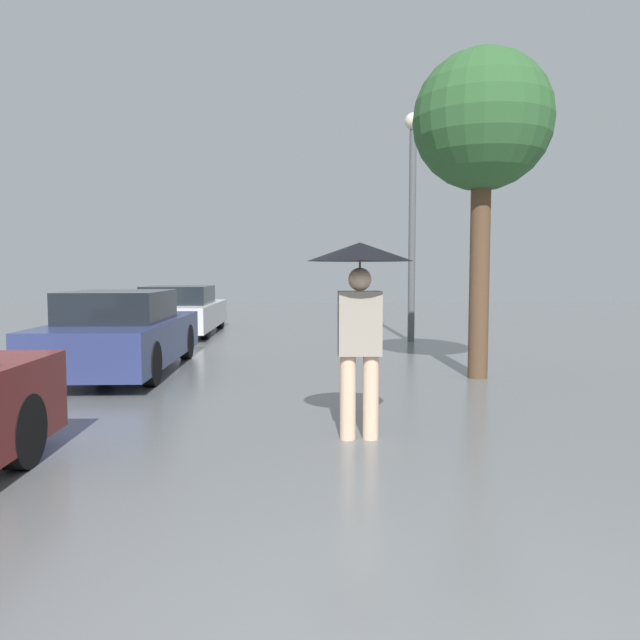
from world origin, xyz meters
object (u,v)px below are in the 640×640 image
Objects in this scene: pedestrian at (360,288)px; parked_car_farthest at (180,311)px; tree at (482,125)px; street_lamp at (412,198)px; parked_car_middle at (123,334)px.

pedestrian is 0.40× the size of parked_car_farthest.
tree is 4.82m from street_lamp.
street_lamp reaches higher than parked_car_middle.
tree is (5.35, -0.82, 3.04)m from parked_car_middle.
parked_car_middle is 0.87× the size of street_lamp.
parked_car_middle is at bearing 128.68° from pedestrian.
street_lamp is at bearing 37.14° from parked_car_middle.
parked_car_middle is 7.07m from street_lamp.
pedestrian is 4.47m from tree.
parked_car_farthest is 9.35m from tree.
parked_car_farthest is 0.90× the size of street_lamp.
street_lamp is (1.97, 8.07, 1.76)m from pedestrian.
pedestrian reaches higher than parked_car_farthest.
pedestrian is at bearing -51.32° from parked_car_middle.
pedestrian is 0.42× the size of parked_car_middle.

